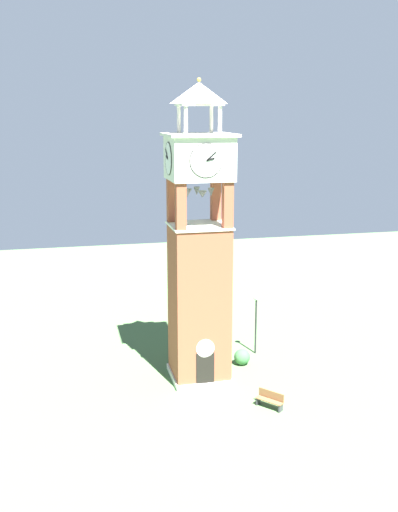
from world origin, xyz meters
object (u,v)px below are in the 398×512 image
(park_bench, at_px, (270,399))
(trash_bin, at_px, (210,347))
(lamp_post, at_px, (256,314))
(clock_tower, at_px, (199,261))

(park_bench, relative_size, trash_bin, 1.90)
(park_bench, distance_m, trash_bin, 8.64)
(park_bench, height_order, lamp_post, lamp_post)
(lamp_post, bearing_deg, park_bench, -102.20)
(lamp_post, bearing_deg, trash_bin, 164.78)
(lamp_post, relative_size, trash_bin, 5.15)
(clock_tower, relative_size, trash_bin, 22.40)
(clock_tower, xyz_separation_m, park_bench, (2.95, -4.80, -6.92))
(clock_tower, distance_m, park_bench, 8.92)
(clock_tower, relative_size, lamp_post, 4.35)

